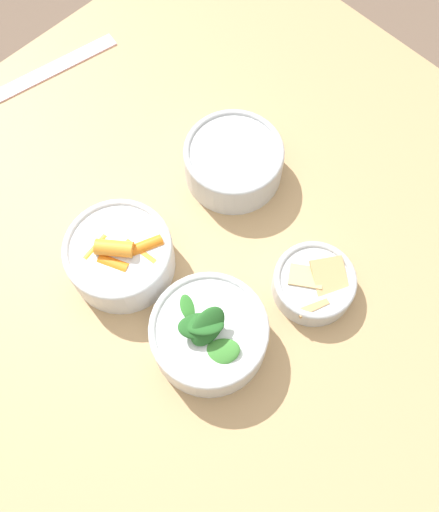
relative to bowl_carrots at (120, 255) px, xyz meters
name	(u,v)px	position (x,y,z in m)	size (l,w,h in m)	color
ground_plane	(218,367)	(0.10, -0.10, -0.76)	(10.00, 10.00, 0.00)	brown
dining_table	(217,287)	(0.10, -0.10, -0.14)	(1.08, 1.09, 0.72)	tan
bowl_carrots	(120,255)	(0.00, 0.00, 0.00)	(0.16, 0.16, 0.08)	silver
bowl_greens	(209,334)	(0.01, -0.17, 0.00)	(0.16, 0.16, 0.11)	silver
bowl_beans_hotdog	(234,162)	(0.23, 0.00, -0.01)	(0.15, 0.15, 0.07)	silver
bowl_cookies	(314,283)	(0.17, -0.22, -0.01)	(0.12, 0.12, 0.05)	silver
ruler	(51,70)	(0.15, 0.37, -0.04)	(0.25, 0.07, 0.00)	#EFB7C6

